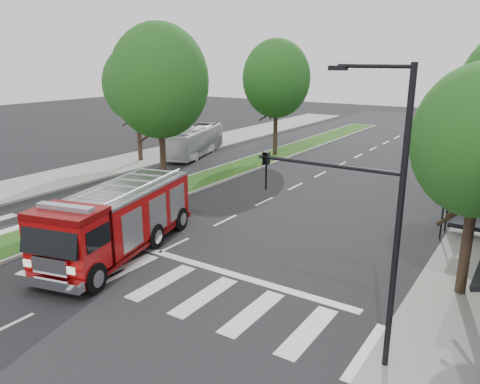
% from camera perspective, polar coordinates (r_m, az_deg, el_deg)
% --- Properties ---
extents(ground, '(140.00, 140.00, 0.00)m').
position_cam_1_polar(ground, '(21.32, -8.02, -6.46)').
color(ground, black).
rests_on(ground, ground).
extents(sidewalk_left, '(5.00, 80.00, 0.15)m').
position_cam_1_polar(sidewalk_left, '(37.94, -14.67, 3.25)').
color(sidewalk_left, gray).
rests_on(sidewalk_left, ground).
extents(median, '(3.00, 50.00, 0.15)m').
position_cam_1_polar(median, '(38.74, 2.82, 4.01)').
color(median, gray).
rests_on(median, ground).
extents(tree_median_near, '(5.80, 5.80, 10.16)m').
position_cam_1_polar(tree_median_near, '(28.24, -9.80, 13.17)').
color(tree_median_near, black).
rests_on(tree_median_near, ground).
extents(tree_median_far, '(5.60, 5.60, 9.72)m').
position_cam_1_polar(tree_median_far, '(39.67, 4.46, 13.61)').
color(tree_median_far, black).
rests_on(tree_median_far, ground).
extents(tree_left_mid, '(5.20, 5.20, 9.16)m').
position_cam_1_polar(tree_left_mid, '(38.14, -12.54, 12.71)').
color(tree_left_mid, black).
rests_on(tree_left_mid, ground).
extents(streetlight_right_near, '(4.08, 0.22, 8.00)m').
position_cam_1_polar(streetlight_right_near, '(12.23, 14.99, -0.76)').
color(streetlight_right_near, black).
rests_on(streetlight_right_near, ground).
extents(fire_engine, '(4.67, 9.24, 3.07)m').
position_cam_1_polar(fire_engine, '(20.53, -14.63, -3.33)').
color(fire_engine, '#660506').
rests_on(fire_engine, ground).
extents(city_bus, '(4.63, 9.13, 2.48)m').
position_cam_1_polar(city_bus, '(40.76, -5.48, 6.22)').
color(city_bus, silver).
rests_on(city_bus, ground).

